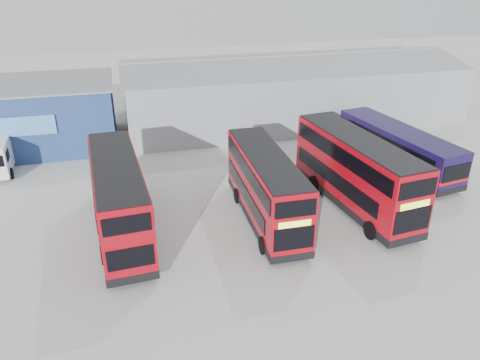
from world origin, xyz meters
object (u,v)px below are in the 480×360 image
double_decker_right (355,173)px  double_decker_left (119,200)px  single_decker_blue (397,148)px  maintenance_shed (290,90)px  double_decker_centre (266,188)px  office_block (35,115)px

double_decker_right → double_decker_left: bearing=172.7°
single_decker_blue → double_decker_right: bearing=29.9°
maintenance_shed → double_decker_centre: (-7.89, -17.91, -0.60)m
maintenance_shed → double_decker_left: (-15.94, -17.46, -0.48)m
double_decker_left → maintenance_shed: bearing=-136.3°
office_block → double_decker_right: 25.20m
maintenance_shed → double_decker_centre: 19.58m
office_block → single_decker_blue: bearing=-23.5°
office_block → double_decker_left: size_ratio=1.20×
double_decker_left → office_block: bearing=-72.5°
office_block → single_decker_blue: (25.42, -11.05, -1.13)m
double_decker_centre → double_decker_right: (5.67, 0.30, 0.18)m
office_block → single_decker_blue: 27.74m
double_decker_centre → single_decker_blue: double_decker_centre is taller
office_block → double_decker_left: (6.06, -15.45, -0.46)m
office_block → double_decker_right: bearing=-38.3°
double_decker_left → single_decker_blue: bearing=-171.1°
double_decker_left → single_decker_blue: double_decker_left is taller
maintenance_shed → double_decker_right: size_ratio=2.88×
office_block → double_decker_left: 16.60m
single_decker_blue → office_block: bearing=-32.5°
maintenance_shed → double_decker_centre: size_ratio=3.19×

